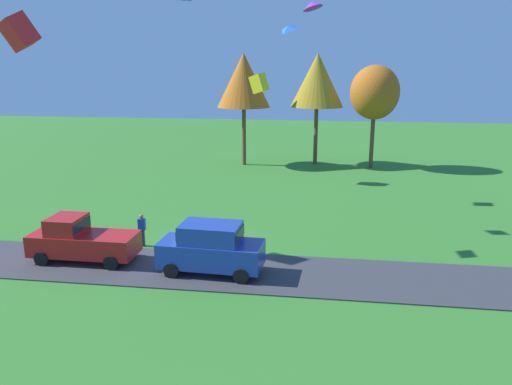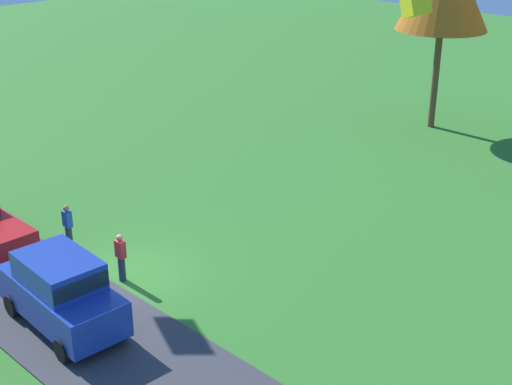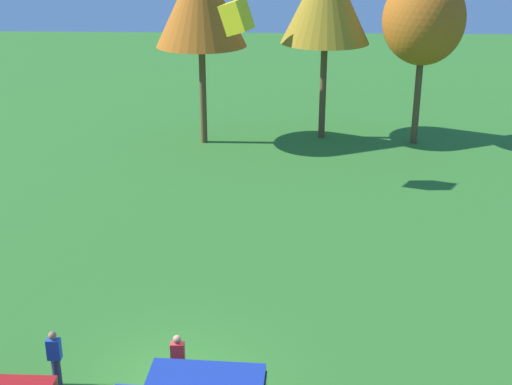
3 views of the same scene
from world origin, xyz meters
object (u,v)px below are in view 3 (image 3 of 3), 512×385
(kite_box_low_drifter, at_px, (236,17))
(person_beside_suv, at_px, (55,359))
(person_on_lawn, at_px, (178,363))
(tree_far_left, at_px, (424,20))
(tree_center_back, at_px, (200,0))

(kite_box_low_drifter, bearing_deg, person_beside_suv, -104.16)
(person_on_lawn, relative_size, tree_far_left, 0.19)
(tree_far_left, height_order, kite_box_low_drifter, tree_far_left)
(tree_far_left, bearing_deg, person_beside_suv, -120.90)
(kite_box_low_drifter, bearing_deg, tree_center_back, 109.63)
(person_on_lawn, height_order, kite_box_low_drifter, kite_box_low_drifter)
(tree_center_back, height_order, kite_box_low_drifter, tree_center_back)
(tree_far_left, relative_size, kite_box_low_drifter, 6.80)
(person_on_lawn, bearing_deg, tree_center_back, 94.17)
(person_on_lawn, bearing_deg, tree_far_left, 65.82)
(person_beside_suv, height_order, tree_far_left, tree_far_left)
(person_beside_suv, height_order, tree_center_back, tree_center_back)
(person_beside_suv, bearing_deg, tree_center_back, 85.60)
(kite_box_low_drifter, bearing_deg, tree_far_left, 35.15)
(tree_center_back, height_order, tree_far_left, tree_center_back)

